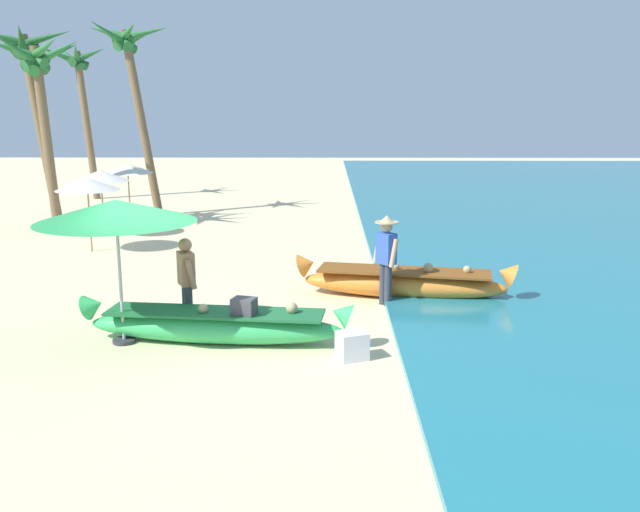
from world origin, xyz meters
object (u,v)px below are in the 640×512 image
boat_green_foreground (216,325)px  palm_tree_mid_cluster (79,77)px  boat_orange_midground (404,282)px  palm_tree_leaning_seaward (38,72)px  palm_tree_far_behind (130,60)px  cooler_box (352,346)px  palm_tree_tall_inland (29,69)px  person_tourist_customer (187,280)px  person_vendor_hatted (386,254)px  patio_umbrella_large (116,211)px

boat_green_foreground → palm_tree_mid_cluster: bearing=114.9°
boat_orange_midground → palm_tree_leaning_seaward: bearing=144.0°
palm_tree_far_behind → cooler_box: (6.86, -13.59, -4.96)m
palm_tree_mid_cluster → palm_tree_tall_inland: bearing=-82.2°
person_tourist_customer → cooler_box: size_ratio=3.79×
palm_tree_tall_inland → palm_tree_mid_cluster: palm_tree_mid_cluster is taller
person_vendor_hatted → cooler_box: size_ratio=4.10×
palm_tree_far_behind → palm_tree_mid_cluster: bearing=126.9°
boat_orange_midground → person_tourist_customer: bearing=-151.0°
boat_green_foreground → person_tourist_customer: person_tourist_customer is taller
person_tourist_customer → patio_umbrella_large: (-0.92, -0.56, 1.21)m
person_vendor_hatted → patio_umbrella_large: (-4.32, -2.16, 1.12)m
boat_orange_midground → palm_tree_leaning_seaward: (-9.75, 7.07, 4.33)m
palm_tree_tall_inland → palm_tree_mid_cluster: (-0.93, 6.75, 0.04)m
palm_tree_tall_inland → palm_tree_leaning_seaward: size_ratio=1.07×
patio_umbrella_large → cooler_box: (3.59, -0.68, -1.90)m
person_vendor_hatted → patio_umbrella_large: bearing=-153.5°
palm_tree_tall_inland → palm_tree_far_behind: (2.34, 2.40, 0.41)m
patio_umbrella_large → palm_tree_tall_inland: (-5.61, 10.50, 2.65)m
palm_tree_tall_inland → cooler_box: size_ratio=14.50×
boat_green_foreground → boat_orange_midground: 4.19m
person_vendor_hatted → cooler_box: person_vendor_hatted is taller
palm_tree_leaning_seaward → palm_tree_mid_cluster: palm_tree_mid_cluster is taller
person_tourist_customer → cooler_box: 3.03m
palm_tree_far_behind → cooler_box: 16.01m
boat_green_foreground → boat_orange_midground: bearing=39.1°
patio_umbrella_large → person_vendor_hatted: bearing=26.5°
boat_green_foreground → palm_tree_mid_cluster: size_ratio=0.72×
palm_tree_leaning_seaward → patio_umbrella_large: bearing=-62.7°
boat_orange_midground → palm_tree_mid_cluster: (-11.25, 14.59, 4.49)m
boat_orange_midground → patio_umbrella_large: bearing=-150.5°
boat_orange_midground → palm_tree_tall_inland: size_ratio=0.71×
boat_green_foreground → cooler_box: size_ratio=10.56×
person_tourist_customer → patio_umbrella_large: size_ratio=0.65×
boat_green_foreground → patio_umbrella_large: size_ratio=1.80×
person_vendor_hatted → person_tourist_customer: (-3.40, -1.60, -0.10)m
person_vendor_hatted → person_tourist_customer: person_vendor_hatted is taller
cooler_box → boat_orange_midground: bearing=50.3°
patio_umbrella_large → palm_tree_tall_inland: size_ratio=0.40×
person_tourist_customer → palm_tree_far_behind: palm_tree_far_behind is taller
palm_tree_far_behind → patio_umbrella_large: bearing=-75.8°
palm_tree_leaning_seaward → palm_tree_far_behind: size_ratio=0.88×
boat_green_foreground → person_vendor_hatted: 3.63m
palm_tree_tall_inland → palm_tree_far_behind: size_ratio=0.94×
boat_orange_midground → person_vendor_hatted: size_ratio=2.51×
person_vendor_hatted → palm_tree_mid_cluster: bearing=125.7°
person_tourist_customer → cooler_box: bearing=-24.8°
boat_green_foreground → palm_tree_leaning_seaward: (-6.50, 9.72, 4.35)m
patio_umbrella_large → palm_tree_mid_cluster: 18.65m
palm_tree_leaning_seaward → palm_tree_far_behind: palm_tree_far_behind is taller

